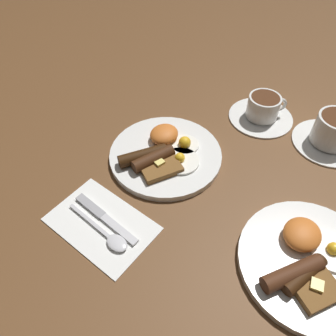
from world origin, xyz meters
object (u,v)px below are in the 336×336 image
(teacup_near, at_px, (263,110))
(spoon, at_px, (110,238))
(breakfast_plate_far, at_px, (309,261))
(knife, at_px, (102,216))
(teacup_far, at_px, (333,133))
(breakfast_plate_near, at_px, (164,154))

(teacup_near, bearing_deg, spoon, -4.49)
(spoon, bearing_deg, breakfast_plate_far, 32.26)
(knife, height_order, spoon, spoon)
(teacup_far, bearing_deg, spoon, -22.08)
(knife, bearing_deg, breakfast_plate_far, 25.97)
(teacup_near, relative_size, teacup_far, 0.97)
(breakfast_plate_far, distance_m, spoon, 0.36)
(breakfast_plate_near, relative_size, teacup_near, 1.56)
(breakfast_plate_near, xyz_separation_m, teacup_far, (-0.29, 0.27, 0.02))
(teacup_far, distance_m, knife, 0.56)
(breakfast_plate_near, height_order, knife, breakfast_plate_near)
(breakfast_plate_far, xyz_separation_m, knife, (0.17, -0.35, -0.01))
(teacup_far, relative_size, spoon, 1.07)
(teacup_far, xyz_separation_m, spoon, (0.52, -0.21, -0.03))
(breakfast_plate_far, bearing_deg, teacup_near, -139.33)
(teacup_near, xyz_separation_m, knife, (0.48, -0.09, -0.02))
(teacup_far, bearing_deg, breakfast_plate_far, 15.97)
(breakfast_plate_near, xyz_separation_m, spoon, (0.23, 0.06, -0.01))
(knife, relative_size, spoon, 1.05)
(breakfast_plate_near, height_order, spoon, breakfast_plate_near)
(teacup_far, xyz_separation_m, knife, (0.50, -0.26, -0.03))
(teacup_near, relative_size, spoon, 1.05)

